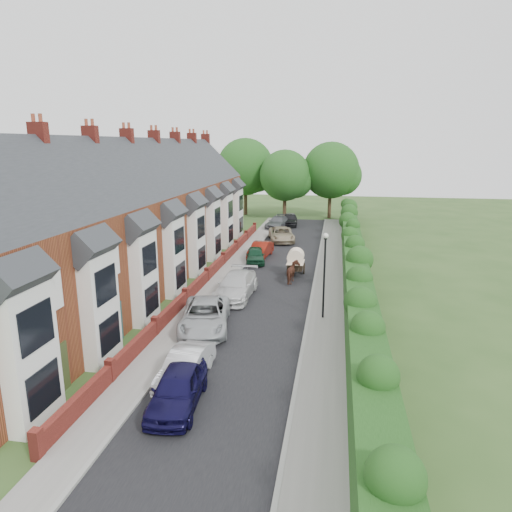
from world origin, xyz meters
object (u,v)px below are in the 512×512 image
at_px(car_black, 290,220).
at_px(car_navy, 178,389).
at_px(car_white, 236,286).
at_px(horse, 293,273).
at_px(car_beige, 281,234).
at_px(car_green, 255,255).
at_px(car_grey, 278,222).
at_px(car_red, 261,250).
at_px(car_silver_b, 205,316).
at_px(horse_cart, 296,260).
at_px(lamppost, 325,265).
at_px(car_silver_a, 186,366).

bearing_deg(car_black, car_navy, -93.59).
distance_m(car_white, horse, 5.17).
bearing_deg(car_beige, car_green, -109.32).
bearing_deg(car_grey, car_red, -77.37).
bearing_deg(car_silver_b, horse, 56.37).
relative_size(car_white, car_red, 1.32).
bearing_deg(horse_cart, lamppost, -74.78).
distance_m(lamppost, horse, 7.67).
distance_m(car_navy, horse, 17.28).
xyz_separation_m(car_silver_a, car_black, (0.49, 39.20, 0.10)).
bearing_deg(car_navy, car_green, 87.62).
bearing_deg(car_red, car_green, -86.76).
bearing_deg(car_red, car_silver_a, -82.16).
bearing_deg(car_silver_a, car_beige, 92.41).
distance_m(car_silver_b, car_beige, 24.05).
xyz_separation_m(car_beige, horse, (2.62, -14.57, 0.06)).
relative_size(car_red, horse_cart, 1.40).
xyz_separation_m(car_navy, car_beige, (0.25, 31.61, -0.01)).
relative_size(car_green, horse_cart, 1.32).
bearing_deg(car_red, horse_cart, -48.73).
bearing_deg(car_beige, car_navy, -102.62).
bearing_deg(car_green, car_black, 76.65).
bearing_deg(car_silver_b, car_grey, 79.23).
relative_size(horse, horse_cart, 0.64).
xyz_separation_m(car_navy, car_white, (-0.58, 13.20, 0.05)).
distance_m(car_silver_a, car_black, 39.20).
xyz_separation_m(car_white, car_grey, (-0.53, 25.89, -0.08)).
xyz_separation_m(car_silver_b, car_beige, (1.36, 24.01, -0.04)).
distance_m(car_silver_a, car_silver_b, 5.65).
height_order(car_green, horse, horse).
height_order(car_green, car_beige, car_beige).
bearing_deg(car_silver_b, car_silver_a, -93.03).
distance_m(car_red, car_grey, 14.70).
distance_m(car_green, horse, 6.56).
distance_m(lamppost, car_navy, 11.77).
bearing_deg(lamppost, horse_cart, 105.22).
bearing_deg(car_green, car_silver_a, -98.60).
bearing_deg(car_grey, horse, -68.40).
bearing_deg(car_black, car_beige, -92.73).
bearing_deg(horse_cart, car_silver_b, -109.11).
height_order(car_beige, car_grey, car_beige).
xyz_separation_m(car_navy, car_grey, (-1.11, 39.09, -0.03)).
bearing_deg(car_black, horse_cart, -86.35).
bearing_deg(car_red, car_black, 93.59).
bearing_deg(car_red, car_grey, 98.00).
xyz_separation_m(lamppost, car_navy, (-5.29, -10.20, -2.55)).
height_order(car_black, horse, horse).
bearing_deg(horse_cart, car_green, 138.76).
xyz_separation_m(car_beige, car_black, (-0.11, 9.59, 0.03)).
relative_size(car_navy, car_silver_b, 0.79).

